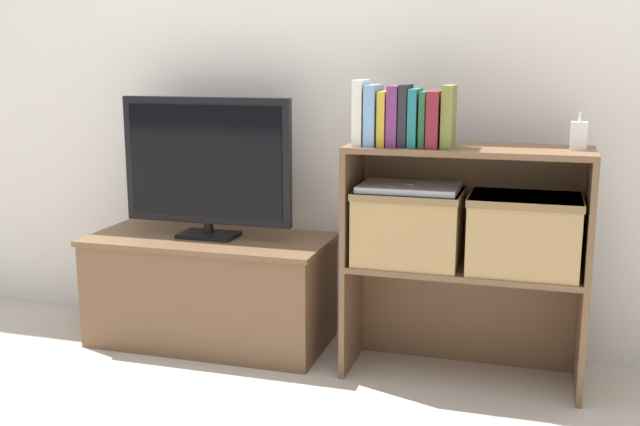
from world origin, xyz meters
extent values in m
plane|color=#BCB2A3|center=(0.00, 0.00, 0.00)|extent=(16.00, 16.00, 0.00)
cube|color=silver|center=(0.00, 0.45, 1.20)|extent=(10.00, 0.05, 2.40)
cube|color=brown|center=(-0.46, 0.21, 0.20)|extent=(0.91, 0.41, 0.40)
cube|color=brown|center=(-0.46, 0.21, 0.41)|extent=(0.93, 0.43, 0.02)
cube|color=black|center=(-0.46, 0.21, 0.43)|extent=(0.22, 0.14, 0.02)
cylinder|color=black|center=(-0.46, 0.21, 0.46)|extent=(0.04, 0.04, 0.04)
cube|color=black|center=(-0.46, 0.21, 0.72)|extent=(0.67, 0.03, 0.48)
cube|color=black|center=(-0.46, 0.19, 0.72)|extent=(0.61, 0.00, 0.42)
cube|color=brown|center=(0.12, 0.15, 0.20)|extent=(0.02, 0.30, 0.40)
cube|color=brown|center=(0.90, 0.15, 0.20)|extent=(0.02, 0.30, 0.40)
cube|color=brown|center=(0.51, 0.29, 0.20)|extent=(0.76, 0.02, 0.40)
cube|color=brown|center=(0.51, 0.15, 0.39)|extent=(0.76, 0.30, 0.02)
cube|color=brown|center=(0.12, 0.15, 0.60)|extent=(0.02, 0.30, 0.41)
cube|color=brown|center=(0.90, 0.15, 0.60)|extent=(0.02, 0.30, 0.41)
cube|color=brown|center=(0.51, 0.29, 0.60)|extent=(0.76, 0.02, 0.41)
cube|color=brown|center=(0.51, 0.15, 0.80)|extent=(0.76, 0.30, 0.02)
cube|color=silver|center=(0.16, 0.10, 0.92)|extent=(0.03, 0.13, 0.22)
cube|color=#709ECC|center=(0.20, 0.10, 0.91)|extent=(0.04, 0.15, 0.20)
cube|color=gold|center=(0.24, 0.10, 0.90)|extent=(0.03, 0.13, 0.18)
cube|color=#6B2D66|center=(0.27, 0.10, 0.91)|extent=(0.03, 0.14, 0.20)
cube|color=#232328|center=(0.31, 0.10, 0.91)|extent=(0.03, 0.13, 0.20)
cube|color=#1E7075|center=(0.34, 0.10, 0.90)|extent=(0.03, 0.14, 0.19)
cube|color=#286638|center=(0.37, 0.10, 0.90)|extent=(0.02, 0.12, 0.18)
cube|color=maroon|center=(0.41, 0.10, 0.90)|extent=(0.04, 0.16, 0.18)
cube|color=olive|center=(0.45, 0.10, 0.91)|extent=(0.04, 0.13, 0.20)
cube|color=white|center=(0.85, 0.15, 0.85)|extent=(0.05, 0.03, 0.09)
cylinder|color=silver|center=(0.85, 0.15, 0.91)|extent=(0.01, 0.01, 0.03)
cube|color=tan|center=(0.32, 0.14, 0.53)|extent=(0.35, 0.26, 0.25)
cube|color=olive|center=(0.32, 0.14, 0.64)|extent=(0.36, 0.27, 0.02)
cube|color=tan|center=(0.70, 0.14, 0.53)|extent=(0.35, 0.26, 0.25)
cube|color=olive|center=(0.70, 0.14, 0.64)|extent=(0.36, 0.27, 0.02)
cube|color=#BCBCC1|center=(0.32, 0.14, 0.67)|extent=(0.33, 0.23, 0.02)
cylinder|color=#99999E|center=(0.32, 0.14, 0.68)|extent=(0.02, 0.02, 0.00)
camera|label=1|loc=(0.74, -2.35, 1.09)|focal=42.00mm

